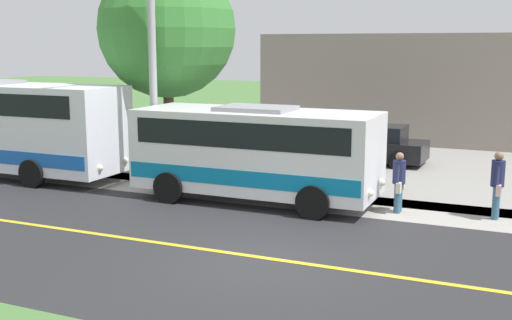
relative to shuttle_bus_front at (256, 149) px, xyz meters
The scene contains 12 objects.
ground_plane 5.26m from the shuttle_bus_front, 25.35° to the left, with size 120.00×120.00×0.00m, color #477238.
road_surface 5.26m from the shuttle_bus_front, 25.35° to the left, with size 8.00×100.00×0.01m, color #28282B.
sidewalk 2.71m from the shuttle_bus_front, 106.61° to the left, with size 2.40×100.00×0.01m, color #9E9991.
parking_lot_surface 9.51m from the shuttle_bus_front, 146.67° to the left, with size 14.00×36.00×0.01m, color gray.
road_centre_line 5.26m from the shuttle_bus_front, 25.35° to the left, with size 0.16×100.00×0.00m, color gold.
shuttle_bus_front is the anchor object (origin of this frame).
pedestrian_with_bags 6.52m from the shuttle_bus_front, 96.26° to the left, with size 0.72×0.34×1.76m.
pedestrian_waiting 4.08m from the shuttle_bus_front, 94.78° to the left, with size 0.72×0.34×1.63m.
street_light_pole 4.64m from the shuttle_bus_front, 94.99° to the right, with size 1.97×0.24×7.88m.
parked_car_near 7.46m from the shuttle_bus_front, 168.34° to the left, with size 2.10×4.44×1.45m.
tree_curbside 6.40m from the shuttle_bus_front, 121.80° to the right, with size 4.75×4.75×7.34m.
commercial_building 17.70m from the shuttle_bus_front, 162.35° to the left, with size 10.00×20.61×4.91m, color gray.
Camera 1 is at (11.86, 5.01, 4.45)m, focal length 44.76 mm.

